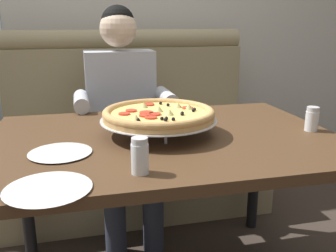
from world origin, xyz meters
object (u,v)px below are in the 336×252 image
Objects in this scene: booth_bench at (133,143)px; diner_main at (123,107)px; plate_near_left at (60,151)px; shaker_pepper_flakes at (140,158)px; plate_near_right at (48,187)px; shaker_parmesan at (312,121)px; pizza at (159,115)px; dining_table at (166,154)px.

booth_bench is 1.29× the size of diner_main.
shaker_pepper_flakes is at bearing -44.55° from plate_near_left.
shaker_parmesan is at bearing 18.25° from plate_near_right.
diner_main is 0.68m from pizza.
shaker_pepper_flakes is (-0.17, -1.32, 0.39)m from booth_bench.
plate_near_right is (-0.43, -0.42, 0.09)m from dining_table.
dining_table is 2.93× the size of pizza.
shaker_parmesan is (0.61, -1.03, 0.38)m from booth_bench.
shaker_pepper_flakes reaches higher than plate_near_left.
shaker_parmesan is 0.83m from shaker_pepper_flakes.
shaker_parmesan reaches higher than plate_near_right.
dining_table is 13.48× the size of shaker_parmesan.
booth_bench is 1.49m from plate_near_right.
plate_near_right is at bearing -107.47° from booth_bench.
booth_bench is 1.26m from shaker_parmesan.
shaker_pepper_flakes is (-0.78, -0.29, 0.00)m from shaker_parmesan.
plate_near_right is (-0.27, -0.06, -0.04)m from shaker_pepper_flakes.
shaker_pepper_flakes is at bearing -97.24° from booth_bench.
booth_bench is 15.91× the size of shaker_parmesan.
dining_table is 0.70m from diner_main.
plate_near_left is (-0.39, -0.15, -0.07)m from pizza.
pizza is 4.17× the size of shaker_pepper_flakes.
diner_main is at bearing 85.86° from shaker_pepper_flakes.
diner_main reaches higher than booth_bench.
plate_near_left is (-0.41, -1.08, 0.35)m from booth_bench.
diner_main is 1.06m from shaker_pepper_flakes.
booth_bench is 1.03m from pizza.
pizza is at bearing -84.32° from diner_main.
pizza is 0.41m from shaker_pepper_flakes.
plate_near_left is at bearing -163.21° from dining_table.
pizza is at bearing -91.53° from booth_bench.
plate_near_right is (-0.41, -0.44, -0.07)m from pizza.
shaker_parmesan is at bearing -8.78° from pizza.
pizza is at bearing 47.36° from plate_near_right.
plate_near_left is at bearing -110.78° from booth_bench.
dining_table is 1.09× the size of diner_main.
shaker_parmesan is 1.10m from plate_near_right.
dining_table is 0.44m from plate_near_left.
dining_table is 0.16m from pizza.
shaker_pepper_flakes is at bearing -94.14° from diner_main.
plate_near_left is (-1.02, -0.05, -0.03)m from shaker_parmesan.
dining_table is at bearing 16.79° from plate_near_left.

